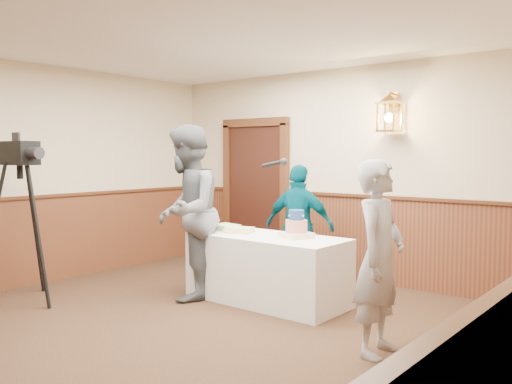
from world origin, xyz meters
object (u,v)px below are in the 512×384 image
sheet_cake_green (226,227)px  assistant_p (299,226)px  baker (379,258)px  tiered_cake (296,227)px  sheet_cake_yellow (240,230)px  interviewer (187,212)px  tv_camera_rig (22,230)px  display_table (267,269)px

sheet_cake_green → assistant_p: assistant_p is taller
baker → assistant_p: 2.31m
baker → tiered_cake: bearing=55.6°
sheet_cake_yellow → sheet_cake_green: (-0.27, 0.05, 0.00)m
interviewer → tv_camera_rig: size_ratio=1.11×
tiered_cake → interviewer: (-1.16, -0.53, 0.13)m
tv_camera_rig → interviewer: bearing=39.9°
display_table → baker: bearing=-21.6°
tiered_cake → baker: bearing=-29.0°
sheet_cake_green → tv_camera_rig: size_ratio=0.17×
tiered_cake → sheet_cake_green: 1.00m
baker → assistant_p: bearing=45.7°
display_table → tv_camera_rig: size_ratio=1.00×
display_table → baker: baker is taller
sheet_cake_yellow → tv_camera_rig: (-1.73, -1.71, 0.03)m
sheet_cake_yellow → interviewer: bearing=-135.2°
display_table → interviewer: bearing=-151.1°
tiered_cake → tv_camera_rig: (-2.46, -1.82, -0.06)m
tv_camera_rig → sheet_cake_yellow: bearing=39.9°
sheet_cake_yellow → tv_camera_rig: 2.44m
display_table → tiered_cake: 0.60m
sheet_cake_yellow → assistant_p: (0.28, 0.81, -0.01)m
display_table → baker: (1.70, -0.67, 0.43)m
tiered_cake → sheet_cake_green: size_ratio=1.26×
tiered_cake → sheet_cake_green: bearing=-177.1°
baker → tv_camera_rig: size_ratio=0.90×
display_table → sheet_cake_green: sheet_cake_green is taller
interviewer → tiered_cake: bearing=82.1°
display_table → sheet_cake_green: size_ratio=6.04×
display_table → tiered_cake: tiered_cake is taller
baker → tv_camera_rig: bearing=100.1°
tiered_cake → tv_camera_rig: size_ratio=0.21×
tiered_cake → assistant_p: 0.84m
sheet_cake_yellow → sheet_cake_green: bearing=168.4°
sheet_cake_yellow → interviewer: 0.64m
tv_camera_rig → baker: bearing=10.9°
baker → sheet_cake_green: bearing=67.9°
tiered_cake → assistant_p: assistant_p is taller
sheet_cake_yellow → interviewer: (-0.43, -0.43, 0.22)m
tiered_cake → sheet_cake_yellow: (-0.73, -0.10, -0.09)m
display_table → sheet_cake_yellow: (-0.39, -0.03, 0.41)m
assistant_p → tv_camera_rig: (-2.02, -2.52, 0.04)m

